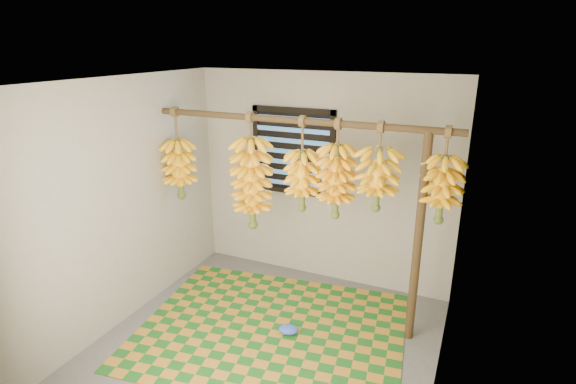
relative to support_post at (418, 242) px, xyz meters
The scene contains 16 objects.
floor 1.71m from the support_post, 149.74° to the right, with size 3.00×3.00×0.01m, color #535353.
ceiling 1.98m from the support_post, 149.74° to the right, with size 3.00×3.00×0.01m, color silver.
wall_back 1.46m from the support_post, 146.14° to the left, with size 3.00×0.01×2.40m, color gray.
wall_left 2.80m from the support_post, 165.49° to the right, with size 0.01×3.00×2.40m, color gray.
wall_right 0.79m from the support_post, 66.46° to the right, with size 0.01×3.00×2.40m, color gray.
window 1.80m from the support_post, 153.40° to the left, with size 1.00×0.04×1.00m.
hanging_pole 1.56m from the support_post, behind, with size 0.06×0.06×3.00m, color #47331B.
support_post is the anchor object (origin of this frame).
woven_mat 1.66m from the support_post, 160.57° to the right, with size 2.52×2.02×0.01m, color #1A5A1B.
plastic_bag 1.50m from the support_post, 158.11° to the right, with size 0.20×0.14×0.08m, color blue.
banana_bunch_a 2.58m from the support_post, behind, with size 0.33×0.33×0.99m.
banana_bunch_b 1.70m from the support_post, behind, with size 0.38×0.38×1.19m.
banana_bunch_c 1.20m from the support_post, behind, with size 0.33×0.33×0.92m.
banana_bunch_d 0.91m from the support_post, behind, with size 0.34×0.34×0.94m.
banana_bunch_e 0.66m from the support_post, behind, with size 0.38×0.38×0.81m.
banana_bunch_f 0.53m from the support_post, ahead, with size 0.33×0.33×0.84m.
Camera 1 is at (1.62, -3.10, 2.69)m, focal length 28.00 mm.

